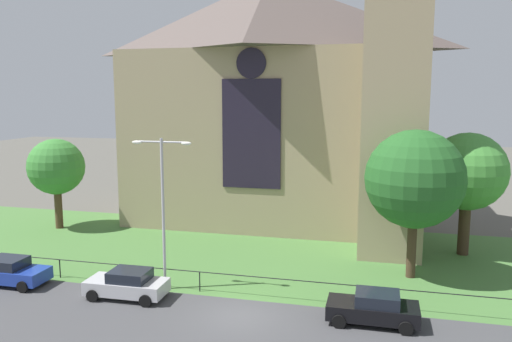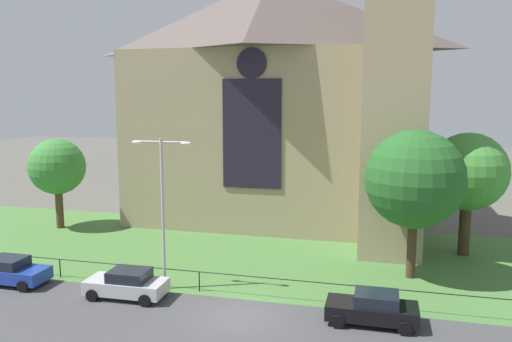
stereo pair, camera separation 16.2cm
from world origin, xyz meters
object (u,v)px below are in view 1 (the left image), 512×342
parked_car_silver (127,284)px  parked_car_black (374,308)px  streetlamp_near (163,195)px  tree_right_far (467,172)px  tree_left_far (56,167)px  parked_car_blue (10,271)px  church_building (277,98)px  tree_right_near (415,179)px

parked_car_silver → parked_car_black: (12.58, 0.01, 0.00)m
streetlamp_near → tree_right_far: bearing=32.0°
tree_left_far → tree_right_far: bearing=1.0°
tree_left_far → parked_car_blue: 13.09m
church_building → parked_car_black: bearing=-65.4°
tree_right_far → tree_right_near: bearing=-124.1°
tree_left_far → parked_car_black: bearing=-25.1°
tree_left_far → parked_car_blue: tree_left_far is taller
tree_right_far → parked_car_blue: (-25.53, -11.96, -4.80)m
tree_left_far → parked_car_silver: tree_left_far is taller
tree_left_far → tree_right_near: bearing=-10.2°
tree_right_near → parked_car_black: 8.69m
parked_car_blue → parked_car_silver: size_ratio=0.99×
streetlamp_near → parked_car_blue: (-8.75, -1.46, -4.53)m
tree_right_far → streetlamp_near: size_ratio=0.98×
church_building → parked_car_black: (8.43, -18.38, -9.53)m
tree_right_far → parked_car_silver: bearing=-146.3°
tree_left_far → parked_car_silver: (12.16, -11.60, -4.17)m
church_building → parked_car_black: size_ratio=6.18×
parked_car_silver → tree_right_near: bearing=-156.1°
church_building → tree_right_far: church_building is taller
church_building → parked_car_blue: (-11.50, -18.22, -9.53)m
tree_right_near → streetlamp_near: (-13.17, -5.17, -0.52)m
tree_left_far → parked_car_black: 27.64m
church_building → streetlamp_near: church_building is taller
tree_left_far → parked_car_blue: bearing=-67.2°
tree_right_far → parked_car_blue: tree_right_far is taller
streetlamp_near → church_building: bearing=80.7°
parked_car_silver → parked_car_black: bearing=178.9°
streetlamp_near → parked_car_blue: streetlamp_near is taller
church_building → streetlamp_near: (-2.75, -16.76, -5.00)m
parked_car_silver → church_building: bearing=-103.9°
tree_right_far → streetlamp_near: (-16.78, -10.50, -0.28)m
tree_right_near → parked_car_blue: 23.45m
parked_car_blue → tree_right_far: bearing=24.9°
tree_right_near → tree_left_far: size_ratio=1.21×
church_building → tree_right_near: church_building is taller
streetlamp_near → parked_car_silver: 5.01m
tree_right_near → tree_right_far: tree_right_near is taller
tree_right_near → streetlamp_near: tree_right_near is taller
tree_right_near → streetlamp_near: bearing=-158.5°
tree_right_near → tree_right_far: 6.44m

